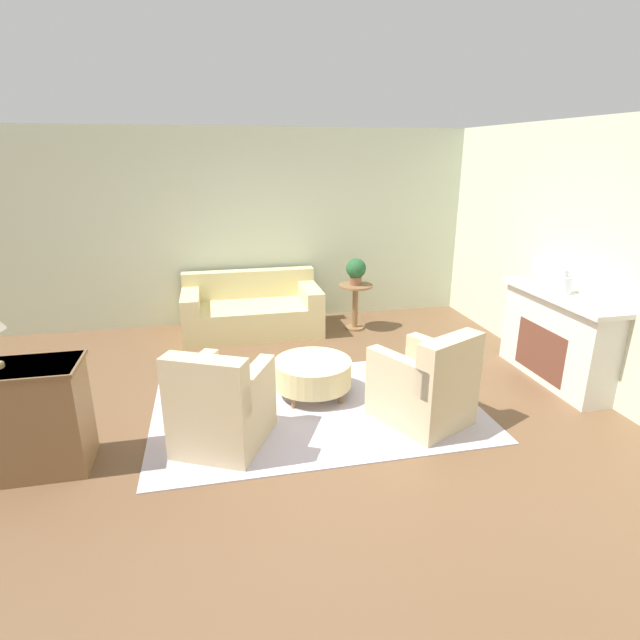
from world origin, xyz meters
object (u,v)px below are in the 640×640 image
(couch, at_px, (252,311))
(ottoman_table, at_px, (313,373))
(vase_mantel_near, at_px, (563,284))
(potted_plant_on_side_table, at_px, (356,270))
(armchair_left, at_px, (221,408))
(armchair_right, at_px, (425,387))
(dresser, at_px, (6,419))
(side_table, at_px, (355,299))

(couch, xyz_separation_m, ottoman_table, (0.45, -2.15, -0.04))
(vase_mantel_near, distance_m, potted_plant_on_side_table, 2.72)
(armchair_left, bearing_deg, ottoman_table, 38.05)
(armchair_right, distance_m, dresser, 3.54)
(dresser, bearing_deg, side_table, 37.05)
(vase_mantel_near, bearing_deg, armchair_right, -162.23)
(armchair_left, distance_m, vase_mantel_near, 3.77)
(potted_plant_on_side_table, bearing_deg, side_table, 90.00)
(vase_mantel_near, bearing_deg, couch, 143.32)
(armchair_left, xyz_separation_m, dresser, (-1.65, -0.04, 0.11))
(dresser, bearing_deg, armchair_right, 0.67)
(vase_mantel_near, bearing_deg, potted_plant_on_side_table, 128.07)
(armchair_right, xyz_separation_m, side_table, (0.09, 2.70, 0.08))
(armchair_left, relative_size, vase_mantel_near, 4.02)
(side_table, bearing_deg, ottoman_table, -117.72)
(couch, distance_m, potted_plant_on_side_table, 1.59)
(armchair_left, distance_m, potted_plant_on_side_table, 3.39)
(couch, height_order, potted_plant_on_side_table, potted_plant_on_side_table)
(armchair_left, distance_m, side_table, 3.35)
(couch, xyz_separation_m, potted_plant_on_side_table, (1.47, -0.21, 0.58))
(armchair_right, relative_size, dresser, 0.85)
(vase_mantel_near, relative_size, potted_plant_on_side_table, 0.68)
(armchair_right, distance_m, potted_plant_on_side_table, 2.75)
(couch, relative_size, dresser, 1.58)
(ottoman_table, xyz_separation_m, side_table, (1.02, 1.95, 0.18))
(dresser, bearing_deg, armchair_left, 1.44)
(side_table, distance_m, dresser, 4.55)
(armchair_right, xyz_separation_m, ottoman_table, (-0.93, 0.75, -0.10))
(potted_plant_on_side_table, bearing_deg, armchair_left, -126.30)
(couch, bearing_deg, side_table, -7.99)
(couch, bearing_deg, vase_mantel_near, -36.68)
(dresser, xyz_separation_m, potted_plant_on_side_table, (3.63, 2.74, 0.41))
(side_table, height_order, vase_mantel_near, vase_mantel_near)
(ottoman_table, bearing_deg, potted_plant_on_side_table, 62.28)
(armchair_left, relative_size, ottoman_table, 1.26)
(side_table, bearing_deg, armchair_left, -126.30)
(armchair_left, height_order, ottoman_table, armchair_left)
(armchair_right, xyz_separation_m, vase_mantel_near, (1.76, 0.57, 0.75))
(dresser, bearing_deg, ottoman_table, 16.91)
(ottoman_table, relative_size, dresser, 0.68)
(dresser, distance_m, potted_plant_on_side_table, 4.57)
(couch, bearing_deg, armchair_left, -100.00)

